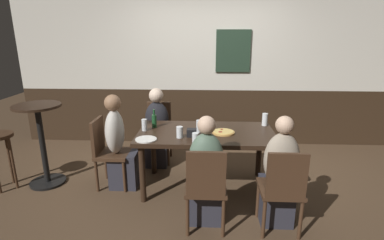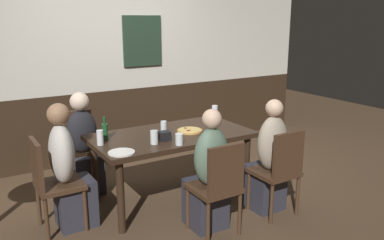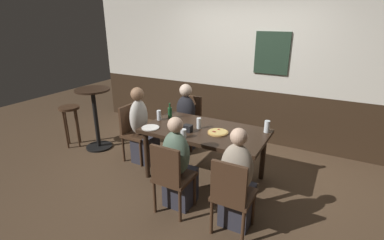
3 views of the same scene
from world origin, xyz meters
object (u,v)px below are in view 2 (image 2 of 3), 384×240
chair_mid_near (219,184)px  person_right_near (268,164)px  beer_bottle_green (105,131)px  plate_white_large (121,152)px  dining_table (171,141)px  chair_left_far (80,145)px  chair_right_near (280,168)px  person_head_west (69,176)px  pizza (190,131)px  condiment_caddy (164,136)px  beer_glass_half (100,138)px  highball_clear (154,138)px  person_mid_near (208,180)px  pint_glass_amber (179,140)px  tumbler_short (215,113)px  chair_head_west (51,180)px  tumbler_water (164,129)px  person_left_far (84,151)px

chair_mid_near → person_right_near: person_right_near is taller
beer_bottle_green → plate_white_large: 0.47m
dining_table → chair_left_far: 1.13m
chair_right_near → person_head_west: 1.99m
pizza → beer_bottle_green: size_ratio=1.16×
beer_bottle_green → condiment_caddy: (0.49, -0.33, -0.04)m
beer_glass_half → dining_table: bearing=-1.1°
chair_left_far → highball_clear: 1.20m
chair_left_far → beer_bottle_green: (0.07, -0.71, 0.33)m
pizza → condiment_caddy: condiment_caddy is taller
highball_clear → beer_bottle_green: bearing=133.2°
person_mid_near → pint_glass_amber: person_mid_near is taller
pint_glass_amber → plate_white_large: 0.56m
chair_left_far → person_head_west: (-0.35, -0.86, 0.01)m
tumbler_short → dining_table: bearing=-158.7°
person_mid_near → pint_glass_amber: bearing=109.7°
beer_glass_half → highball_clear: size_ratio=1.10×
chair_head_west → highball_clear: bearing=-13.3°
tumbler_water → tumbler_short: 0.89m
condiment_caddy → chair_left_far: bearing=118.1°
beer_glass_half → pint_glass_amber: beer_glass_half is taller
chair_right_near → beer_bottle_green: (-1.37, 1.02, 0.33)m
dining_table → person_mid_near: 0.72m
chair_head_west → person_mid_near: size_ratio=0.77×
person_head_west → pizza: bearing=-1.6°
pizza → condiment_caddy: (-0.37, -0.14, 0.03)m
chair_mid_near → dining_table: bearing=90.0°
tumbler_water → person_head_west: bearing=179.6°
chair_mid_near → pint_glass_amber: 0.58m
person_right_near → beer_glass_half: bearing=154.2°
dining_table → condiment_caddy: size_ratio=14.88×
chair_mid_near → beer_bottle_green: 1.25m
pizza → plate_white_large: size_ratio=1.12×
person_right_near → plate_white_large: (-1.39, 0.39, 0.26)m
chair_left_far → chair_right_near: same height
person_head_west → pizza: size_ratio=4.44×
tumbler_short → pizza: bearing=-149.0°
plate_white_large → beer_bottle_green: bearing=88.0°
chair_mid_near → pizza: bearing=76.1°
beer_glass_half → pizza: bearing=-3.0°
person_left_far → plate_white_large: (0.05, -1.01, 0.27)m
pint_glass_amber → tumbler_short: bearing=37.6°
tumbler_water → chair_head_west: bearing=179.7°
dining_table → highball_clear: 0.40m
chair_mid_near → person_left_far: bearing=114.8°
chair_right_near → pizza: bearing=122.0°
dining_table → chair_head_west: 1.24m
chair_left_far → chair_head_west: bearing=-120.8°
chair_mid_near → highball_clear: size_ratio=6.73×
dining_table → beer_glass_half: bearing=178.9°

